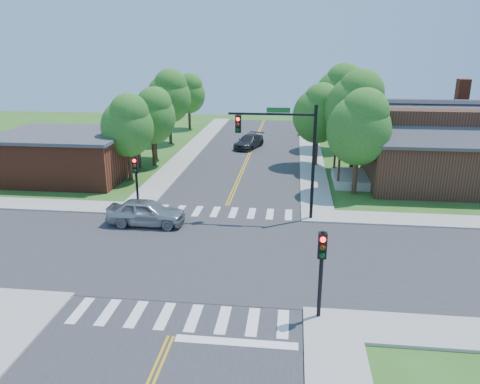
# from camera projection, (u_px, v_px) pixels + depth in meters

# --- Properties ---
(ground) EXTENTS (100.00, 100.00, 0.00)m
(ground) POSITION_uv_depth(u_px,v_px,m) (207.00, 253.00, 24.81)
(ground) COLOR #335A1C
(ground) RESTS_ON ground
(road_ns) EXTENTS (10.00, 90.00, 0.04)m
(road_ns) POSITION_uv_depth(u_px,v_px,m) (207.00, 253.00, 24.81)
(road_ns) COLOR #2D2D30
(road_ns) RESTS_ON ground
(road_ew) EXTENTS (90.00, 10.00, 0.04)m
(road_ew) POSITION_uv_depth(u_px,v_px,m) (207.00, 252.00, 24.80)
(road_ew) COLOR #2D2D30
(road_ew) RESTS_ON ground
(intersection_patch) EXTENTS (10.20, 10.20, 0.06)m
(intersection_patch) POSITION_uv_depth(u_px,v_px,m) (207.00, 253.00, 24.81)
(intersection_patch) COLOR #2D2D30
(intersection_patch) RESTS_ON ground
(sidewalk_ne) EXTENTS (40.00, 40.00, 0.14)m
(sidewalk_ne) POSITION_uv_depth(u_px,v_px,m) (434.00, 179.00, 38.01)
(sidewalk_ne) COLOR #9E9B93
(sidewalk_ne) RESTS_ON ground
(sidewalk_nw) EXTENTS (40.00, 40.00, 0.14)m
(sidewalk_nw) POSITION_uv_depth(u_px,v_px,m) (64.00, 168.00, 41.51)
(sidewalk_nw) COLOR #9E9B93
(sidewalk_nw) RESTS_ON ground
(crosswalk_north) EXTENTS (8.85, 2.00, 0.01)m
(crosswalk_north) POSITION_uv_depth(u_px,v_px,m) (224.00, 212.00, 30.67)
(crosswalk_north) COLOR white
(crosswalk_north) RESTS_ON ground
(crosswalk_south) EXTENTS (8.85, 2.00, 0.01)m
(crosswalk_south) POSITION_uv_depth(u_px,v_px,m) (179.00, 317.00, 18.93)
(crosswalk_south) COLOR white
(crosswalk_south) RESTS_ON ground
(centerline) EXTENTS (0.30, 90.00, 0.01)m
(centerline) POSITION_uv_depth(u_px,v_px,m) (207.00, 252.00, 24.80)
(centerline) COLOR gold
(centerline) RESTS_ON ground
(stop_bar) EXTENTS (4.60, 0.45, 0.09)m
(stop_bar) POSITION_uv_depth(u_px,v_px,m) (236.00, 343.00, 17.34)
(stop_bar) COLOR white
(stop_bar) RESTS_ON ground
(signal_mast_ne) EXTENTS (5.30, 0.42, 7.20)m
(signal_mast_ne) POSITION_uv_depth(u_px,v_px,m) (286.00, 143.00, 28.19)
(signal_mast_ne) COLOR black
(signal_mast_ne) RESTS_ON ground
(signal_pole_se) EXTENTS (0.34, 0.42, 3.80)m
(signal_pole_se) POSITION_uv_depth(u_px,v_px,m) (322.00, 259.00, 18.06)
(signal_pole_se) COLOR black
(signal_pole_se) RESTS_ON ground
(signal_pole_nw) EXTENTS (0.34, 0.42, 3.80)m
(signal_pole_nw) POSITION_uv_depth(u_px,v_px,m) (136.00, 174.00, 29.90)
(signal_pole_nw) COLOR black
(signal_pole_nw) RESTS_ON ground
(house_ne) EXTENTS (13.05, 8.80, 7.11)m
(house_ne) POSITION_uv_depth(u_px,v_px,m) (435.00, 144.00, 35.60)
(house_ne) COLOR #361A12
(house_ne) RESTS_ON ground
(building_nw) EXTENTS (10.40, 8.40, 3.73)m
(building_nw) POSITION_uv_depth(u_px,v_px,m) (65.00, 155.00, 38.30)
(building_nw) COLOR brown
(building_nw) RESTS_ON ground
(tree_e_a) EXTENTS (4.56, 4.33, 7.75)m
(tree_e_a) POSITION_uv_depth(u_px,v_px,m) (360.00, 126.00, 32.99)
(tree_e_a) COLOR #382314
(tree_e_a) RESTS_ON ground
(tree_e_b) EXTENTS (5.13, 4.88, 8.73)m
(tree_e_b) POSITION_uv_depth(u_px,v_px,m) (357.00, 105.00, 38.57)
(tree_e_b) COLOR #382314
(tree_e_b) RESTS_ON ground
(tree_e_c) EXTENTS (5.19, 4.93, 8.83)m
(tree_e_c) POSITION_uv_depth(u_px,v_px,m) (341.00, 94.00, 47.09)
(tree_e_c) COLOR #382314
(tree_e_c) RESTS_ON ground
(tree_e_d) EXTENTS (4.52, 4.30, 7.69)m
(tree_e_d) POSITION_uv_depth(u_px,v_px,m) (336.00, 92.00, 55.61)
(tree_e_d) COLOR #382314
(tree_e_d) RESTS_ON ground
(tree_w_a) EXTENTS (4.13, 3.93, 7.03)m
(tree_w_a) POSITION_uv_depth(u_px,v_px,m) (128.00, 124.00, 36.53)
(tree_w_a) COLOR #382314
(tree_w_a) RESTS_ON ground
(tree_w_b) EXTENTS (4.05, 3.85, 6.89)m
(tree_w_b) POSITION_uv_depth(u_px,v_px,m) (154.00, 112.00, 43.38)
(tree_w_b) COLOR #382314
(tree_w_b) RESTS_ON ground
(tree_w_c) EXTENTS (4.79, 4.55, 8.14)m
(tree_w_c) POSITION_uv_depth(u_px,v_px,m) (169.00, 95.00, 50.24)
(tree_w_c) COLOR #382314
(tree_w_c) RESTS_ON ground
(tree_w_d) EXTENTS (4.19, 3.98, 7.12)m
(tree_w_d) POSITION_uv_depth(u_px,v_px,m) (189.00, 92.00, 59.28)
(tree_w_d) COLOR #382314
(tree_w_d) RESTS_ON ground
(tree_house) EXTENTS (4.38, 4.16, 7.44)m
(tree_house) POSITION_uv_depth(u_px,v_px,m) (319.00, 112.00, 40.88)
(tree_house) COLOR #382314
(tree_house) RESTS_ON ground
(tree_bldg) EXTENTS (4.16, 3.95, 7.07)m
(tree_bldg) POSITION_uv_depth(u_px,v_px,m) (152.00, 114.00, 41.18)
(tree_bldg) COLOR #382314
(tree_bldg) RESTS_ON ground
(car_silver) EXTENTS (1.98, 4.75, 1.61)m
(car_silver) POSITION_uv_depth(u_px,v_px,m) (146.00, 213.00, 28.36)
(car_silver) COLOR #A1A5A8
(car_silver) RESTS_ON ground
(car_dgrey) EXTENTS (4.67, 5.90, 1.39)m
(car_dgrey) POSITION_uv_depth(u_px,v_px,m) (249.00, 142.00, 49.31)
(car_dgrey) COLOR #282A2C
(car_dgrey) RESTS_ON ground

